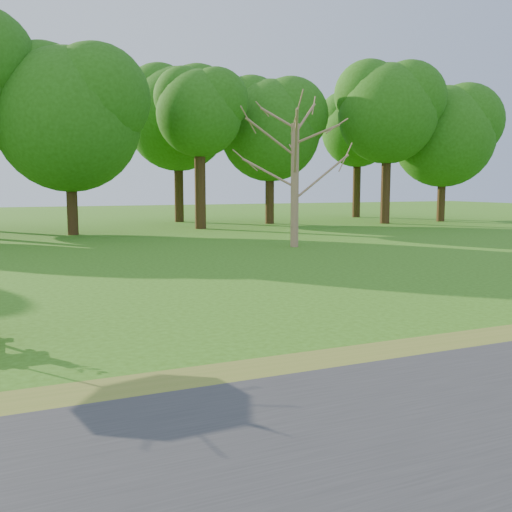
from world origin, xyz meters
name	(u,v)px	position (x,y,z in m)	size (l,w,h in m)	color
ground	(230,322)	(0.00, 0.00, 0.00)	(120.00, 120.00, 0.00)	#376813
road	(410,430)	(0.00, -5.00, 0.01)	(120.00, 4.00, 0.01)	#313134
drygrass_strip	(305,367)	(0.00, -2.80, 0.00)	(120.00, 1.20, 0.01)	olive
treeline	(76,76)	(0.00, 22.00, 8.00)	(60.00, 12.00, 16.00)	#235A0F
bare_tree	(296,71)	(6.85, 10.70, 6.79)	(7.24, 7.24, 11.18)	#936C50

